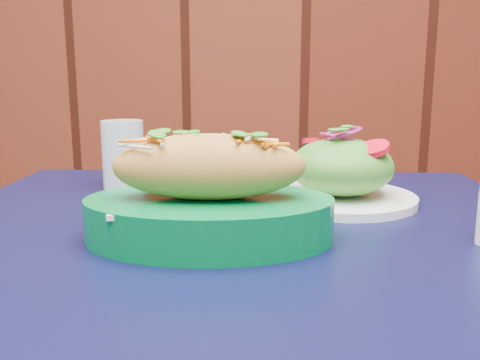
# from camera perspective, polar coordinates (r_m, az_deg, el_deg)

# --- Properties ---
(cafe_table) EXTENTS (0.84, 0.84, 0.75)m
(cafe_table) POSITION_cam_1_polar(r_m,az_deg,el_deg) (0.67, -0.25, -13.05)
(cafe_table) COLOR black
(cafe_table) RESTS_ON ground
(banh_mi_basket) EXTENTS (0.30, 0.21, 0.13)m
(banh_mi_basket) POSITION_cam_1_polar(r_m,az_deg,el_deg) (0.60, -3.31, -1.94)
(banh_mi_basket) COLOR #006A2F
(banh_mi_basket) RESTS_ON cafe_table
(salad_plate) EXTENTS (0.22, 0.22, 0.11)m
(salad_plate) POSITION_cam_1_polar(r_m,az_deg,el_deg) (0.79, 10.74, 0.76)
(salad_plate) COLOR white
(salad_plate) RESTS_ON cafe_table
(water_glass) EXTENTS (0.07, 0.07, 0.11)m
(water_glass) POSITION_cam_1_polar(r_m,az_deg,el_deg) (0.89, -12.36, 2.69)
(water_glass) COLOR silver
(water_glass) RESTS_ON cafe_table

